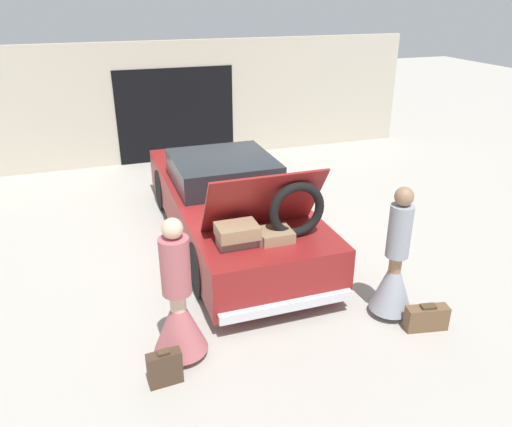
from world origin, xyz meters
TOP-DOWN VIEW (x-y plane):
  - ground_plane at (0.00, 0.00)m, footprint 40.00×40.00m
  - garage_wall_back at (0.00, 4.56)m, footprint 12.00×0.14m
  - car at (0.00, -0.01)m, footprint 1.89×5.21m
  - person_left at (-1.35, -2.71)m, footprint 0.62×0.62m
  - person_right at (1.35, -2.80)m, footprint 0.54×0.54m
  - suitcase_beside_left_person at (-1.60, -3.12)m, footprint 0.37×0.16m
  - suitcase_beside_right_person at (1.60, -3.22)m, footprint 0.54×0.26m

SIDE VIEW (x-z plane):
  - ground_plane at x=0.00m, z-range 0.00..0.00m
  - suitcase_beside_right_person at x=1.60m, z-range -0.01..0.33m
  - suitcase_beside_left_person at x=-1.60m, z-range -0.01..0.41m
  - car at x=0.00m, z-range -0.28..1.51m
  - person_left at x=-1.35m, z-range -0.25..1.48m
  - person_right at x=1.35m, z-range -0.24..1.51m
  - garage_wall_back at x=0.00m, z-range -0.01..2.79m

